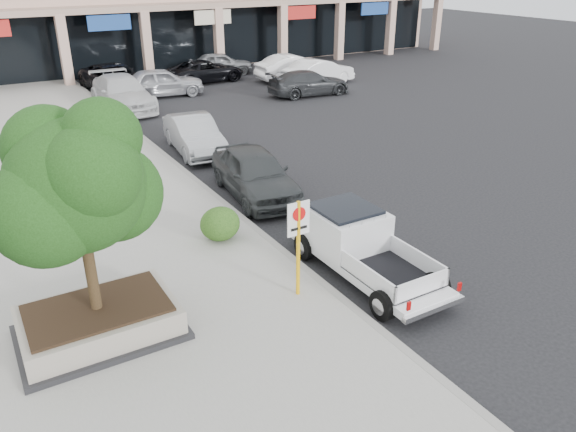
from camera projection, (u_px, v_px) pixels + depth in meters
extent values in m
plane|color=black|center=(376.00, 273.00, 14.01)|extent=(120.00, 120.00, 0.00)
cube|color=gray|center=(94.00, 229.00, 16.12)|extent=(8.00, 52.00, 0.15)
cube|color=gray|center=(220.00, 201.00, 17.95)|extent=(0.20, 52.00, 0.15)
cube|color=tan|center=(212.00, 5.00, 37.72)|extent=(40.00, 2.20, 0.35)
cube|color=#CAA48E|center=(436.00, 24.00, 47.23)|extent=(0.55, 0.55, 4.20)
cube|color=black|center=(208.00, 38.00, 39.50)|extent=(39.20, 0.08, 3.90)
cube|color=black|center=(101.00, 332.00, 11.44)|extent=(3.20, 2.20, 0.12)
cube|color=gray|center=(99.00, 320.00, 11.31)|extent=(3.00, 2.00, 0.50)
cube|color=black|center=(97.00, 308.00, 11.20)|extent=(2.70, 1.70, 0.06)
cylinder|color=black|center=(89.00, 259.00, 10.72)|extent=(0.22, 0.22, 2.20)
sphere|color=#16360E|center=(76.00, 186.00, 10.10)|extent=(2.50, 2.50, 2.50)
sphere|color=#16360E|center=(114.00, 193.00, 10.82)|extent=(1.90, 1.90, 1.90)
sphere|color=#16360E|center=(48.00, 149.00, 10.10)|extent=(1.60, 1.60, 1.60)
cylinder|color=#FFB60D|center=(298.00, 249.00, 12.40)|extent=(0.09, 0.09, 2.30)
cube|color=white|center=(298.00, 219.00, 12.08)|extent=(0.55, 0.03, 0.78)
cylinder|color=red|center=(299.00, 214.00, 12.01)|extent=(0.32, 0.02, 0.32)
ellipsoid|color=#1A4012|center=(220.00, 224.00, 15.17)|extent=(1.10, 0.99, 0.93)
imported|color=#2F3234|center=(255.00, 173.00, 18.26)|extent=(2.36, 4.79, 1.57)
imported|color=#989BA0|center=(194.00, 135.00, 22.45)|extent=(1.99, 4.55, 1.45)
imported|color=silver|center=(122.00, 93.00, 28.87)|extent=(2.40, 5.79, 1.67)
imported|color=black|center=(115.00, 78.00, 32.57)|extent=(3.39, 6.02, 1.59)
imported|color=#B0B2B9|center=(161.00, 82.00, 31.57)|extent=(4.88, 2.42, 1.60)
imported|color=white|center=(294.00, 67.00, 35.80)|extent=(4.93, 1.84, 1.61)
imported|color=#2B2D30|center=(309.00, 83.00, 31.90)|extent=(4.92, 2.30, 1.39)
imported|color=black|center=(206.00, 71.00, 35.28)|extent=(5.16, 2.84, 1.37)
imported|color=#919498|center=(221.00, 63.00, 37.65)|extent=(4.57, 2.76, 1.46)
imported|color=white|center=(319.00, 72.00, 34.40)|extent=(5.02, 2.57, 1.58)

